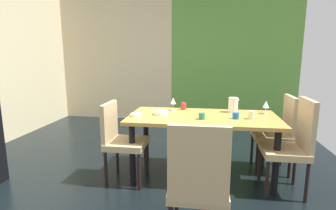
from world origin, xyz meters
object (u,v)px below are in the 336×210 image
chair_right_near (293,143)px  wine_glass_corner (266,104)px  pitcher_center (233,105)px  chair_left_near (120,137)px  serving_bowl_front (136,115)px  serving_bowl_near_window (161,113)px  wine_glass_right (173,101)px  dining_table (203,123)px  cup_near_shelf (236,116)px  cup_north (202,116)px  chair_right_far (278,130)px  cup_south (184,106)px  cup_east (251,115)px  chair_head_near (199,182)px

chair_right_near → wine_glass_corner: (-0.19, 0.51, 0.31)m
chair_right_near → pitcher_center: 0.83m
chair_left_near → serving_bowl_front: bearing=126.9°
wine_glass_corner → serving_bowl_near_window: (-1.26, -0.24, -0.09)m
chair_left_near → wine_glass_right: bearing=133.9°
dining_table → cup_near_shelf: (0.37, -0.09, 0.13)m
chair_right_near → cup_north: chair_right_near is taller
cup_north → chair_right_far: bearing=25.3°
cup_near_shelf → cup_south: 0.76m
chair_left_near → cup_east: (1.48, 0.20, 0.27)m
dining_table → serving_bowl_near_window: bearing=-179.1°
chair_head_near → chair_left_near: size_ratio=1.08×
dining_table → chair_head_near: 1.28m
cup_east → wine_glass_corner: bearing=55.1°
dining_table → chair_head_near: bearing=-90.2°
wine_glass_right → cup_near_shelf: wine_glass_right is taller
dining_table → cup_east: bearing=-8.0°
chair_left_near → pitcher_center: bearing=112.2°
serving_bowl_front → pitcher_center: bearing=19.8°
wine_glass_right → cup_south: 0.17m
dining_table → pitcher_center: bearing=34.6°
chair_right_near → wine_glass_corner: size_ratio=6.27×
cup_east → chair_head_near: bearing=-114.4°
pitcher_center → chair_right_far: bearing=2.0°
chair_right_near → wine_glass_right: chair_right_near is taller
cup_near_shelf → cup_east: 0.18m
wine_glass_corner → cup_east: (-0.22, -0.31, -0.07)m
wine_glass_corner → cup_south: bearing=174.3°
cup_near_shelf → chair_left_near: bearing=-172.1°
chair_right_far → cup_near_shelf: size_ratio=13.17×
chair_head_near → wine_glass_right: (-0.39, 1.53, 0.32)m
serving_bowl_front → pitcher_center: 1.22m
serving_bowl_front → cup_east: 1.32m
chair_right_far → chair_right_near: bearing=-179.5°
chair_left_near → wine_glass_corner: (1.69, 0.51, 0.34)m
wine_glass_right → serving_bowl_near_window: (-0.11, -0.26, -0.10)m
dining_table → cup_east: cup_east is taller
chair_right_near → cup_south: size_ratio=11.33×
cup_east → serving_bowl_front: bearing=-176.6°
serving_bowl_near_window → cup_east: cup_east is taller
chair_right_near → serving_bowl_near_window: chair_right_near is taller
chair_right_far → pitcher_center: chair_right_far is taller
chair_left_near → cup_north: size_ratio=12.76×
serving_bowl_front → cup_north: bearing=-1.3°
pitcher_center → serving_bowl_near_window: bearing=-163.2°
chair_right_far → pitcher_center: bearing=92.0°
pitcher_center → cup_north: bearing=-131.6°
chair_left_near → cup_near_shelf: size_ratio=12.64×
chair_head_near → chair_left_near: 1.37m
serving_bowl_front → cup_south: (0.51, 0.49, 0.03)m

